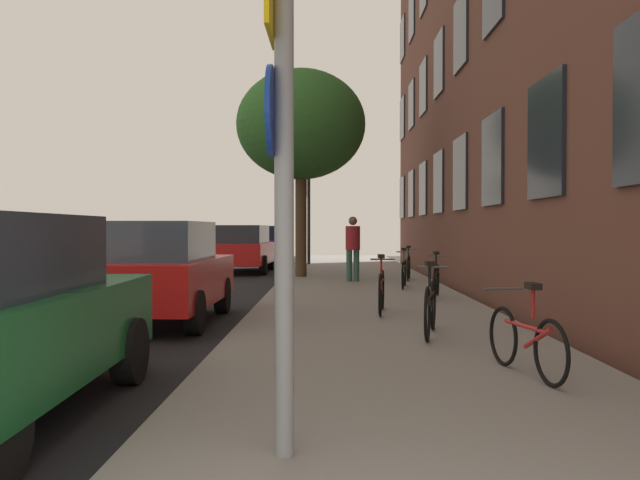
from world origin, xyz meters
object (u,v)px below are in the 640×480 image
(sign_post, at_px, (280,145))
(bicycle_3, at_px, (436,280))
(pedestrian_0, at_px, (353,244))
(car_2, at_px, (243,248))
(tree_near, at_px, (301,125))
(car_3, at_px, (263,244))
(bicycle_0, at_px, (526,339))
(bicycle_4, at_px, (404,272))
(car_1, at_px, (155,271))
(traffic_light, at_px, (306,203))
(bicycle_2, at_px, (381,290))
(bicycle_1, at_px, (430,306))
(bicycle_5, at_px, (409,267))

(sign_post, xyz_separation_m, bicycle_3, (2.46, 9.49, -1.55))
(pedestrian_0, height_order, car_2, pedestrian_0)
(tree_near, height_order, pedestrian_0, tree_near)
(car_2, height_order, car_3, same)
(bicycle_0, xyz_separation_m, bicycle_4, (-0.09, 9.60, 0.02))
(car_1, distance_m, car_3, 18.14)
(traffic_light, bearing_deg, bicycle_2, -83.48)
(bicycle_3, relative_size, car_2, 0.37)
(tree_near, distance_m, bicycle_2, 9.62)
(traffic_light, bearing_deg, car_3, 130.34)
(traffic_light, xyz_separation_m, car_1, (-1.88, -15.88, -1.67))
(bicycle_4, height_order, car_1, car_1)
(bicycle_4, bearing_deg, car_1, -130.70)
(car_3, bearing_deg, bicycle_2, -78.22)
(bicycle_2, height_order, bicycle_3, bicycle_2)
(bicycle_4, bearing_deg, bicycle_2, -100.70)
(bicycle_1, bearing_deg, tree_near, 101.01)
(car_1, xyz_separation_m, car_3, (-0.04, 18.14, -0.00))
(sign_post, height_order, bicycle_3, sign_post)
(bicycle_0, distance_m, bicycle_5, 12.00)
(tree_near, xyz_separation_m, bicycle_4, (2.59, -3.77, -4.05))
(tree_near, xyz_separation_m, bicycle_3, (2.97, -6.17, -4.04))
(sign_post, relative_size, tree_near, 0.55)
(bicycle_3, relative_size, pedestrian_0, 0.98)
(bicycle_4, bearing_deg, traffic_light, 104.12)
(bicycle_1, bearing_deg, bicycle_0, -77.16)
(tree_near, relative_size, pedestrian_0, 3.51)
(bicycle_4, bearing_deg, bicycle_1, -93.63)
(pedestrian_0, distance_m, car_1, 7.95)
(bicycle_1, height_order, bicycle_4, bicycle_1)
(traffic_light, xyz_separation_m, bicycle_4, (2.66, -10.59, -2.03))
(bicycle_0, xyz_separation_m, pedestrian_0, (-1.23, 11.49, 0.63))
(bicycle_1, bearing_deg, bicycle_3, 80.08)
(traffic_light, relative_size, bicycle_0, 2.26)
(bicycle_2, height_order, pedestrian_0, pedestrian_0)
(traffic_light, bearing_deg, pedestrian_0, -80.07)
(bicycle_2, xyz_separation_m, pedestrian_0, (-0.24, 6.69, 0.60))
(bicycle_4, relative_size, pedestrian_0, 0.93)
(traffic_light, relative_size, bicycle_5, 2.18)
(sign_post, bearing_deg, car_2, 97.91)
(bicycle_4, relative_size, car_1, 0.41)
(bicycle_0, relative_size, car_3, 0.39)
(bicycle_2, xyz_separation_m, car_2, (-3.84, 12.11, 0.34))
(bicycle_0, bearing_deg, bicycle_3, 87.68)
(car_3, bearing_deg, bicycle_4, -70.36)
(traffic_light, distance_m, car_2, 4.23)
(bicycle_5, distance_m, car_3, 11.58)
(bicycle_2, distance_m, bicycle_5, 7.32)
(sign_post, bearing_deg, car_1, 110.48)
(car_3, bearing_deg, sign_post, -84.22)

